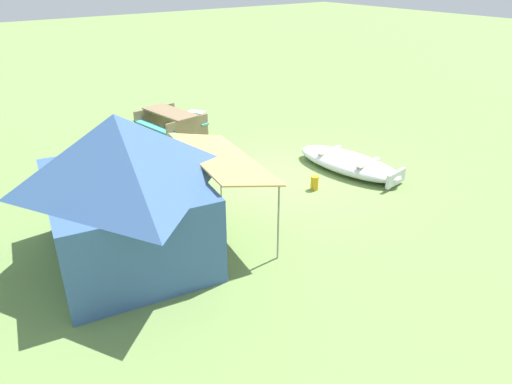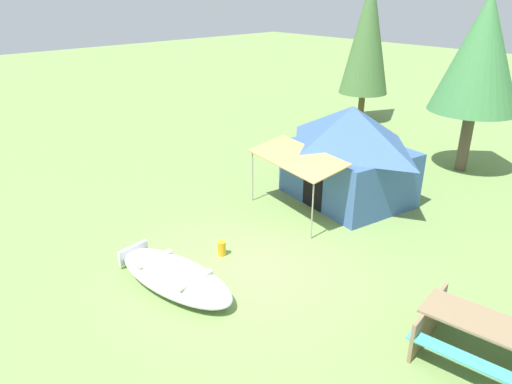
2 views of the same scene
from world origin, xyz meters
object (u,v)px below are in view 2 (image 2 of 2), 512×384
Objects in this scene: beached_rowboat at (175,276)px; pine_tree_far_center at (481,54)px; canvas_cabin_tent at (349,152)px; pine_tree_back_left at (368,35)px; picnic_table at (482,337)px; fuel_can at (222,248)px.

pine_tree_far_center is at bearing 85.48° from beached_rowboat.
canvas_cabin_tent is at bearing -104.02° from pine_tree_far_center.
canvas_cabin_tent is 0.69× the size of pine_tree_back_left.
picnic_table is at bearing 25.36° from beached_rowboat.
beached_rowboat is 5.60m from picnic_table.
pine_tree_back_left is at bearing 155.32° from pine_tree_far_center.
canvas_cabin_tent is at bearing 146.24° from picnic_table.
pine_tree_back_left is at bearing 111.07° from beached_rowboat.
canvas_cabin_tent is 2.05× the size of picnic_table.
beached_rowboat is 9.20× the size of fuel_can.
beached_rowboat is 0.73× the size of canvas_cabin_tent.
fuel_can is 0.06× the size of pine_tree_back_left.
beached_rowboat is 11.17m from pine_tree_far_center.
fuel_can is (-5.33, -0.96, -0.33)m from picnic_table.
pine_tree_back_left is 1.11× the size of pine_tree_far_center.
canvas_cabin_tent reaches higher than picnic_table.
canvas_cabin_tent is 6.51m from picnic_table.
pine_tree_back_left is (-4.85, 11.89, 3.48)m from fuel_can.
pine_tree_far_center reaches higher than canvas_cabin_tent.
fuel_can is (0.03, -4.54, -1.21)m from canvas_cabin_tent.
canvas_cabin_tent is at bearing -56.71° from pine_tree_back_left.
pine_tree_far_center is at bearing -24.68° from pine_tree_back_left.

